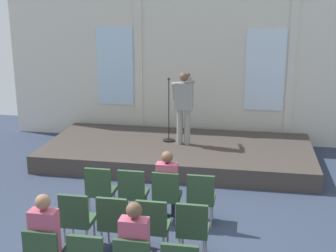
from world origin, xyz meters
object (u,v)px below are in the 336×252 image
object	(u,v)px
audience_r0_c2	(167,182)
chair_r0_c3	(201,195)
mic_stand	(169,127)
chair_r0_c2	(167,193)
speaker	(184,103)
chair_r1_c1	(114,220)
chair_r0_c1	(133,190)
chair_r1_c0	(77,217)
audience_r2_c0	(47,237)
chair_r1_c2	(153,223)
chair_r0_c0	(100,188)
chair_r1_c3	(193,227)
audience_r2_c2	(135,246)

from	to	relation	value
audience_r0_c2	chair_r0_c3	xyz separation A→B (m)	(0.59, -0.08, -0.17)
mic_stand	chair_r0_c2	world-z (taller)	mic_stand
speaker	chair_r1_c1	world-z (taller)	speaker
chair_r0_c1	chair_r1_c0	size ratio (longest dim) A/B	1.00
chair_r0_c3	audience_r2_c0	world-z (taller)	audience_r2_c0
chair_r0_c3	chair_r1_c2	bearing A→B (deg)	-117.74
chair_r0_c1	chair_r1_c0	distance (m)	1.28
audience_r0_c2	chair_r1_c1	distance (m)	1.36
mic_stand	chair_r0_c2	xyz separation A→B (m)	(0.56, -3.36, -0.21)
chair_r1_c1	audience_r2_c0	distance (m)	1.23
speaker	chair_r0_c2	size ratio (longest dim) A/B	1.82
chair_r0_c0	chair_r0_c1	world-z (taller)	same
chair_r1_c3	audience_r2_c2	world-z (taller)	audience_r2_c2
mic_stand	chair_r0_c1	bearing A→B (deg)	-90.63
speaker	chair_r1_c1	size ratio (longest dim) A/B	1.82
audience_r2_c2	chair_r1_c2	bearing A→B (deg)	90.00
chair_r1_c0	audience_r2_c2	world-z (taller)	audience_r2_c2
speaker	chair_r0_c2	bearing A→B (deg)	-86.85
audience_r0_c2	chair_r1_c2	bearing A→B (deg)	-90.00
audience_r0_c2	audience_r2_c0	world-z (taller)	audience_r2_c0
mic_stand	chair_r1_c2	distance (m)	4.53
chair_r0_c1	audience_r2_c2	bearing A→B (deg)	-74.76
audience_r2_c0	speaker	bearing A→B (deg)	79.35
chair_r1_c0	chair_r1_c2	bearing A→B (deg)	0.00
chair_r0_c1	chair_r0_c3	bearing A→B (deg)	0.00
audience_r2_c0	chair_r1_c1	bearing A→B (deg)	60.53
chair_r0_c0	chair_r1_c1	size ratio (longest dim) A/B	1.00
chair_r1_c0	audience_r2_c2	size ratio (longest dim) A/B	0.69
chair_r0_c0	chair_r1_c2	world-z (taller)	same
chair_r0_c0	chair_r1_c0	distance (m)	1.13
speaker	chair_r1_c1	bearing A→B (deg)	-95.51
mic_stand	audience_r0_c2	distance (m)	3.33
mic_stand	chair_r1_c0	bearing A→B (deg)	-98.00
chair_r0_c2	audience_r0_c2	world-z (taller)	audience_r0_c2
chair_r1_c2	audience_r2_c0	xyz separation A→B (m)	(-1.19, -1.05, 0.23)
audience_r0_c2	chair_r0_c0	bearing A→B (deg)	-175.95
chair_r0_c3	chair_r1_c1	bearing A→B (deg)	-136.44
chair_r0_c2	chair_r1_c2	xyz separation A→B (m)	(0.00, -1.13, 0.00)
chair_r0_c3	chair_r1_c1	xyz separation A→B (m)	(-1.19, -1.13, 0.00)
speaker	audience_r2_c2	bearing A→B (deg)	-88.13
mic_stand	audience_r2_c2	world-z (taller)	mic_stand
mic_stand	chair_r1_c3	xyz separation A→B (m)	(1.15, -4.49, -0.21)
audience_r2_c0	chair_r0_c3	bearing A→B (deg)	50.75
speaker	mic_stand	size ratio (longest dim) A/B	1.10
chair_r0_c2	chair_r1_c0	size ratio (longest dim) A/B	1.00
chair_r0_c1	audience_r2_c2	world-z (taller)	audience_r2_c2
chair_r1_c1	chair_r1_c3	bearing A→B (deg)	0.00
speaker	audience_r0_c2	bearing A→B (deg)	-86.77
audience_r0_c2	mic_stand	bearing A→B (deg)	99.65
chair_r0_c0	audience_r2_c2	xyz separation A→B (m)	(1.19, -2.18, 0.22)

